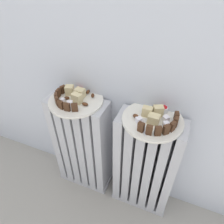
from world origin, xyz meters
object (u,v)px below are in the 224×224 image
(jam_bowl_right, at_px, (164,109))
(radiator_right, at_px, (145,167))
(plate_right, at_px, (152,120))
(jam_bowl_left, at_px, (80,89))
(fork, at_px, (145,125))
(radiator_left, at_px, (82,146))
(plate_left, at_px, (76,100))

(jam_bowl_right, bearing_deg, radiator_right, -116.11)
(plate_right, height_order, jam_bowl_left, jam_bowl_left)
(fork, bearing_deg, radiator_left, 171.39)
(radiator_left, relative_size, plate_left, 2.45)
(plate_right, height_order, fork, fork)
(plate_right, bearing_deg, radiator_left, 180.00)
(jam_bowl_left, height_order, fork, jam_bowl_left)
(jam_bowl_left, distance_m, jam_bowl_right, 0.42)
(jam_bowl_left, distance_m, fork, 0.39)
(plate_right, height_order, jam_bowl_right, jam_bowl_right)
(fork, bearing_deg, jam_bowl_left, 161.51)
(radiator_left, height_order, fork, fork)
(radiator_right, height_order, plate_right, plate_right)
(plate_left, height_order, jam_bowl_left, jam_bowl_left)
(plate_left, height_order, jam_bowl_right, jam_bowl_right)
(plate_right, distance_m, fork, 0.06)
(jam_bowl_left, bearing_deg, jam_bowl_right, -0.79)
(radiator_left, xyz_separation_m, plate_left, (0.00, -0.00, 0.33))
(fork, bearing_deg, jam_bowl_right, 65.88)
(fork, bearing_deg, radiator_right, 68.36)
(jam_bowl_right, distance_m, fork, 0.13)
(plate_right, distance_m, jam_bowl_left, 0.39)
(radiator_left, xyz_separation_m, plate_right, (0.37, -0.00, 0.33))
(radiator_right, relative_size, jam_bowl_left, 16.73)
(radiator_left, height_order, jam_bowl_right, jam_bowl_right)
(radiator_left, distance_m, fork, 0.49)
(radiator_right, bearing_deg, fork, -111.64)
(radiator_right, xyz_separation_m, fork, (-0.02, -0.05, 0.34))
(radiator_right, xyz_separation_m, plate_right, (0.00, -0.00, 0.33))
(radiator_right, distance_m, jam_bowl_left, 0.52)
(plate_left, distance_m, fork, 0.35)
(radiator_left, distance_m, plate_left, 0.33)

